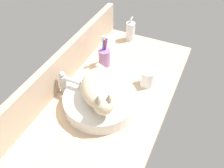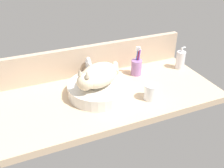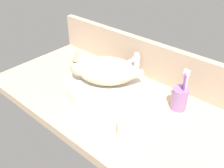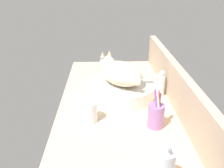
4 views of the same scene
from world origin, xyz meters
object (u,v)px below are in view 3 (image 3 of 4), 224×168
Objects in this scene: faucet at (135,64)px; cat at (104,70)px; sink_basin at (107,87)px; water_glass at (127,129)px; toothbrush_cup at (180,97)px.

cat is at bearing -94.70° from faucet.
sink_basin is at bearing 37.65° from cat.
water_glass is (23.90, -15.26, 0.47)cm from sink_basin.
cat is 21.11cm from faucet.
faucet is at bearing 85.30° from cat.
faucet reaches higher than sink_basin.
toothbrush_cup is (29.00, -7.26, -1.74)cm from faucet.
sink_basin is 2.59× the size of faucet.
toothbrush_cup reaches higher than sink_basin.
sink_basin is 9.19cm from cat.
toothbrush_cup is 2.12× the size of water_glass.
faucet is at bearing 88.26° from sink_basin.
cat is 30.11cm from water_glass.
cat is 3.43× the size of water_glass.
sink_basin is at bearing -91.74° from faucet.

